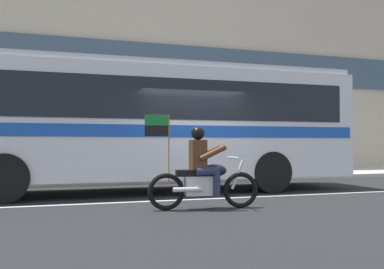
# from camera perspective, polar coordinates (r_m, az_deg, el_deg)

# --- Properties ---
(ground_plane) EXTENTS (60.00, 60.00, 0.00)m
(ground_plane) POSITION_cam_1_polar(r_m,az_deg,el_deg) (10.36, 0.25, -8.07)
(ground_plane) COLOR black
(sidewalk_curb) EXTENTS (28.00, 3.80, 0.15)m
(sidewalk_curb) POSITION_cam_1_polar(r_m,az_deg,el_deg) (15.25, -5.89, -5.59)
(sidewalk_curb) COLOR #B7B2A8
(sidewalk_curb) RESTS_ON ground_plane
(lane_center_stripe) EXTENTS (26.60, 0.14, 0.01)m
(lane_center_stripe) POSITION_cam_1_polar(r_m,az_deg,el_deg) (9.80, 1.38, -8.44)
(lane_center_stripe) COLOR silver
(lane_center_stripe) RESTS_ON ground_plane
(office_building_facade) EXTENTS (28.00, 0.89, 12.91)m
(office_building_facade) POSITION_cam_1_polar(r_m,az_deg,el_deg) (18.22, -7.46, 15.44)
(office_building_facade) COLOR #B2A893
(office_building_facade) RESTS_ON ground_plane
(transit_bus) EXTENTS (10.61, 2.68, 3.22)m
(transit_bus) POSITION_cam_1_polar(r_m,az_deg,el_deg) (11.23, -5.86, 2.09)
(transit_bus) COLOR silver
(transit_bus) RESTS_ON ground_plane
(motorcycle_with_rider) EXTENTS (2.19, 0.65, 1.78)m
(motorcycle_with_rider) POSITION_cam_1_polar(r_m,az_deg,el_deg) (8.24, 1.42, -5.17)
(motorcycle_with_rider) COLOR black
(motorcycle_with_rider) RESTS_ON ground_plane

